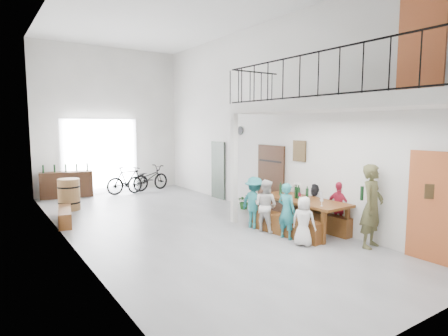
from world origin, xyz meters
TOP-DOWN VIEW (x-y plane):
  - floor at (0.00, 0.00)m, footprint 12.00×12.00m
  - room_walls at (0.00, 0.00)m, footprint 12.00×12.00m
  - gateway_portal at (-0.40, 5.94)m, footprint 2.80×0.08m
  - right_wall_decor at (2.70, -1.87)m, footprint 0.07×8.28m
  - balcony at (1.98, -3.13)m, footprint 1.52×5.62m
  - tasting_table at (2.20, -2.07)m, footprint 0.98×2.33m
  - bench_inner at (1.60, -2.08)m, footprint 0.54×2.04m
  - bench_wall at (2.57, -2.15)m, footprint 0.35×1.98m
  - tableware at (2.14, -1.94)m, footprint 0.57×1.56m
  - side_bench at (-2.50, 1.84)m, footprint 0.57×1.44m
  - oak_barrel at (-2.06, 3.49)m, footprint 0.65×0.65m
  - serving_counter at (-1.71, 5.65)m, footprint 1.80×0.73m
  - counter_bottles at (-1.71, 5.65)m, footprint 1.50×0.20m
  - guest_left_a at (1.40, -2.89)m, footprint 0.53×0.62m
  - guest_left_b at (1.44, -2.32)m, footprint 0.37×0.51m
  - guest_left_c at (1.42, -1.60)m, footprint 0.64×0.73m
  - guest_left_d at (1.39, -1.21)m, footprint 0.56×0.88m
  - guest_right_a at (2.77, -2.69)m, footprint 0.34×0.74m
  - guest_right_b at (2.80, -1.96)m, footprint 0.67×1.09m
  - guest_right_c at (2.77, -1.35)m, footprint 0.40×0.56m
  - host_standing at (2.51, -3.75)m, footprint 0.73×0.56m
  - potted_plant at (2.45, 0.63)m, footprint 0.49×0.45m
  - bicycle_near at (1.21, 5.26)m, footprint 2.01×1.15m
  - bicycle_far at (0.37, 5.15)m, footprint 1.76×0.71m

SIDE VIEW (x-z plane):
  - floor at x=0.00m, z-range 0.00..0.00m
  - side_bench at x=-2.50m, z-range 0.00..0.40m
  - bench_wall at x=2.57m, z-range 0.00..0.45m
  - bench_inner at x=1.60m, z-range 0.00..0.46m
  - potted_plant at x=2.45m, z-range 0.00..0.47m
  - serving_counter at x=-1.71m, z-range 0.00..0.92m
  - oak_barrel at x=-2.06m, z-range 0.00..0.96m
  - bicycle_near at x=1.21m, z-range 0.00..1.00m
  - bicycle_far at x=0.37m, z-range 0.00..1.03m
  - guest_left_a at x=1.40m, z-range 0.00..1.07m
  - guest_right_c at x=2.77m, z-range 0.00..1.07m
  - guest_right_b at x=2.80m, z-range 0.00..1.12m
  - guest_right_a at x=2.77m, z-range 0.00..1.25m
  - guest_left_c at x=1.42m, z-range 0.00..1.27m
  - guest_left_b at x=1.44m, z-range 0.00..1.28m
  - guest_left_d at x=1.39m, z-range 0.00..1.29m
  - tasting_table at x=2.20m, z-range 0.31..1.10m
  - host_standing at x=2.51m, z-range 0.00..1.77m
  - tableware at x=2.14m, z-range 0.76..1.11m
  - counter_bottles at x=-1.71m, z-range 0.92..1.20m
  - gateway_portal at x=-0.40m, z-range 0.00..2.80m
  - right_wall_decor at x=2.70m, z-range -0.80..4.28m
  - balcony at x=1.98m, z-range 0.97..4.96m
  - room_walls at x=0.00m, z-range -2.45..9.55m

